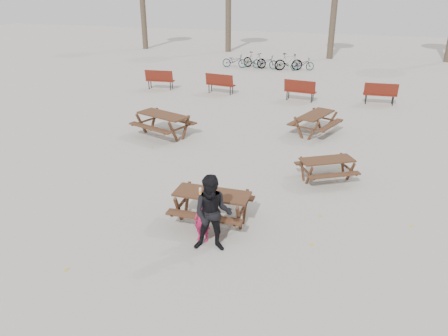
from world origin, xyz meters
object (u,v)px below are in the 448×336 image
(main_picnic_table, at_px, (212,200))
(food_tray, at_px, (208,194))
(picnic_table_north, at_px, (163,125))
(child, at_px, (202,220))
(adult, at_px, (213,214))
(soda_bottle, at_px, (200,191))
(picnic_table_east, at_px, (326,170))
(picnic_table_far, at_px, (315,124))

(main_picnic_table, bearing_deg, food_tray, -114.10)
(main_picnic_table, distance_m, picnic_table_north, 6.54)
(child, relative_size, adult, 0.60)
(soda_bottle, distance_m, picnic_table_east, 4.32)
(soda_bottle, bearing_deg, picnic_table_east, 51.03)
(food_tray, distance_m, picnic_table_far, 7.64)
(soda_bottle, xyz_separation_m, child, (0.30, -0.72, -0.32))
(food_tray, distance_m, picnic_table_east, 4.18)
(child, bearing_deg, picnic_table_east, 64.18)
(food_tray, relative_size, picnic_table_far, 0.10)
(child, xyz_separation_m, picnic_table_north, (-3.74, 6.27, -0.10))
(child, relative_size, picnic_table_far, 0.58)
(food_tray, height_order, picnic_table_far, food_tray)
(food_tray, relative_size, child, 0.17)
(picnic_table_north, bearing_deg, picnic_table_east, 0.71)
(picnic_table_far, bearing_deg, soda_bottle, -174.34)
(food_tray, height_order, picnic_table_east, food_tray)
(adult, distance_m, picnic_table_far, 8.54)
(soda_bottle, relative_size, adult, 0.10)
(food_tray, xyz_separation_m, child, (0.11, -0.74, -0.27))
(food_tray, bearing_deg, soda_bottle, -175.09)
(main_picnic_table, height_order, picnic_table_east, main_picnic_table)
(picnic_table_east, relative_size, picnic_table_far, 0.85)
(picnic_table_far, bearing_deg, child, -171.06)
(food_tray, xyz_separation_m, picnic_table_north, (-3.63, 5.53, -0.37))
(child, distance_m, picnic_table_north, 7.30)
(main_picnic_table, bearing_deg, picnic_table_far, 76.81)
(main_picnic_table, relative_size, picnic_table_east, 1.17)
(picnic_table_north, bearing_deg, picnic_table_far, 39.86)
(adult, bearing_deg, food_tray, 103.26)
(food_tray, distance_m, adult, 1.10)
(main_picnic_table, height_order, child, child)
(soda_bottle, bearing_deg, adult, -57.40)
(main_picnic_table, relative_size, picnic_table_north, 0.91)
(food_tray, bearing_deg, picnic_table_north, 123.26)
(adult, bearing_deg, picnic_table_north, 111.47)
(food_tray, bearing_deg, picnic_table_far, 76.62)
(picnic_table_north, xyz_separation_m, picnic_table_far, (5.39, 1.89, -0.03))
(soda_bottle, relative_size, picnic_table_east, 0.11)
(main_picnic_table, bearing_deg, child, -86.15)
(main_picnic_table, height_order, picnic_table_north, picnic_table_north)
(main_picnic_table, relative_size, soda_bottle, 10.59)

